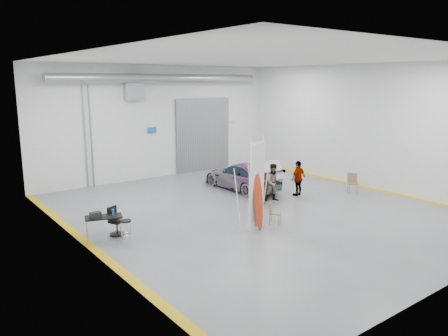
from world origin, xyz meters
TOP-DOWN VIEW (x-y plane):
  - ground at (0.00, 0.00)m, footprint 16.00×16.00m
  - room_shell at (0.24, 2.22)m, footprint 14.02×16.18m
  - sedan_car at (1.75, 3.09)m, footprint 1.85×4.42m
  - person_a at (0.71, 0.59)m, footprint 0.68×0.46m
  - person_b at (1.50, 0.59)m, footprint 0.98×0.87m
  - person_c at (3.03, 0.59)m, footprint 0.99×0.51m
  - surfboard_display at (-1.65, -1.83)m, footprint 0.91×0.44m
  - folding_chair_near at (-0.64, -1.74)m, footprint 0.54×0.59m
  - folding_chair_far at (5.35, -0.67)m, footprint 0.61×0.69m
  - shop_stool at (-5.73, -0.07)m, footprint 0.36×0.36m
  - work_table at (-6.27, 0.64)m, footprint 1.32×0.94m
  - office_chair at (-5.74, 0.71)m, footprint 0.55×0.58m
  - trunk_lid at (1.75, 1.14)m, footprint 1.49×0.90m

SIDE VIEW (x-z plane):
  - ground at x=0.00m, z-range 0.00..0.00m
  - folding_chair_near at x=-0.64m, z-range -0.15..0.67m
  - folding_chair_far at x=5.35m, z-range -0.18..0.76m
  - shop_stool at x=-5.73m, z-range 0.00..0.71m
  - office_chair at x=-5.74m, z-range -0.06..0.91m
  - sedan_car at x=1.75m, z-range 0.00..1.28m
  - work_table at x=-6.27m, z-range 0.26..1.24m
  - person_c at x=3.03m, z-range 0.00..1.62m
  - person_b at x=1.50m, z-range 0.00..1.66m
  - person_a at x=0.71m, z-range 0.00..1.82m
  - trunk_lid at x=1.75m, z-range 1.28..1.32m
  - surfboard_display at x=-1.65m, z-range -0.32..3.01m
  - room_shell at x=0.24m, z-range 1.07..7.08m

